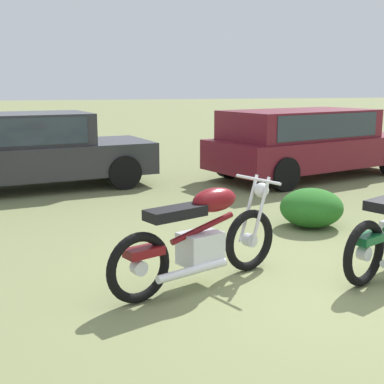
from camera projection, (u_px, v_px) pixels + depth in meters
ground_plane at (312, 287)px, 5.24m from camera, size 120.00×120.00×0.00m
motorcycle_maroon at (201, 238)px, 5.22m from camera, size 1.92×1.07×1.02m
car_charcoal at (26, 147)px, 9.93m from camera, size 4.82×2.59×1.43m
car_burgundy at (306, 138)px, 11.17m from camera, size 4.92×3.19×1.43m
shrub_low at (311, 208)px, 7.41m from camera, size 0.88×0.84×0.54m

